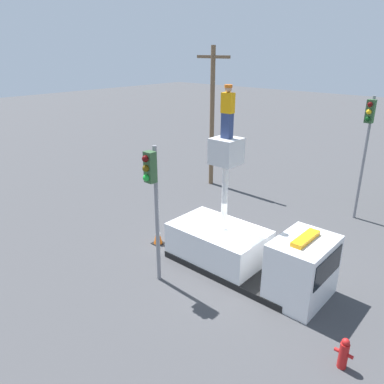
# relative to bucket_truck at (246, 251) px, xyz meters

# --- Properties ---
(ground_plane) EXTENTS (120.00, 120.00, 0.00)m
(ground_plane) POSITION_rel_bucket_truck_xyz_m (-0.45, 0.00, -0.89)
(ground_plane) COLOR #424244
(bucket_truck) EXTENTS (5.99, 2.30, 4.86)m
(bucket_truck) POSITION_rel_bucket_truck_xyz_m (0.00, 0.00, 0.00)
(bucket_truck) COLOR black
(bucket_truck) RESTS_ON ground
(worker) EXTENTS (0.40, 0.26, 1.75)m
(worker) POSITION_rel_bucket_truck_xyz_m (-1.04, 0.00, 4.84)
(worker) COLOR navy
(worker) RESTS_ON bucket_truck
(traffic_light_pole) EXTENTS (0.34, 0.57, 4.86)m
(traffic_light_pole) POSITION_rel_bucket_truck_xyz_m (-2.08, -2.49, 2.56)
(traffic_light_pole) COLOR gray
(traffic_light_pole) RESTS_ON ground
(traffic_light_across) EXTENTS (0.34, 0.57, 5.79)m
(traffic_light_across) POSITION_rel_bucket_truck_xyz_m (1.23, 7.42, 3.19)
(traffic_light_across) COLOR gray
(traffic_light_across) RESTS_ON ground
(fire_hydrant) EXTENTS (0.48, 0.24, 0.91)m
(fire_hydrant) POSITION_rel_bucket_truck_xyz_m (4.31, -1.97, -0.45)
(fire_hydrant) COLOR red
(fire_hydrant) RESTS_ON ground
(traffic_cone_rear) EXTENTS (0.46, 0.46, 0.80)m
(traffic_cone_rear) POSITION_rel_bucket_truck_xyz_m (-3.99, -0.59, -0.51)
(traffic_cone_rear) COLOR black
(traffic_cone_rear) RESTS_ON ground
(utility_pole) EXTENTS (2.20, 0.26, 7.88)m
(utility_pole) POSITION_rel_bucket_truck_xyz_m (-7.10, 6.78, 3.36)
(utility_pole) COLOR brown
(utility_pole) RESTS_ON ground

